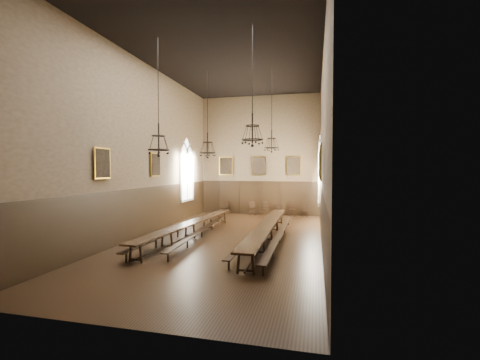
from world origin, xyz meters
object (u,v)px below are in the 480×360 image
(chair_4, at_px, (265,211))
(chair_6, at_px, (292,212))
(bench_left_outer, at_px, (178,232))
(chair_7, at_px, (305,213))
(table_right, at_px, (266,233))
(chandelier_back_left, at_px, (208,148))
(bench_right_outer, at_px, (280,236))
(table_left, at_px, (190,230))
(chandelier_front_left, at_px, (159,143))
(chair_3, at_px, (252,211))
(chandelier_back_right, at_px, (272,142))
(bench_left_inner, at_px, (202,232))
(chair_5, at_px, (278,212))
(chair_1, at_px, (225,210))
(bench_right_inner, at_px, (254,236))
(chandelier_front_right, at_px, (252,132))

(chair_4, relative_size, chair_6, 0.96)
(bench_left_outer, xyz_separation_m, chair_6, (5.11, 8.68, 0.03))
(chair_4, height_order, chair_7, chair_4)
(table_right, xyz_separation_m, chandelier_back_left, (-3.75, 2.34, 4.25))
(bench_right_outer, distance_m, chair_6, 8.69)
(bench_left_outer, relative_size, chair_4, 9.89)
(bench_right_outer, bearing_deg, table_left, 179.55)
(table_right, height_order, chandelier_front_left, chandelier_front_left)
(chair_3, relative_size, chair_4, 1.04)
(bench_right_outer, distance_m, chair_7, 8.64)
(chair_7, bearing_deg, chandelier_back_right, -96.03)
(bench_left_inner, distance_m, chandelier_back_left, 4.90)
(chair_5, xyz_separation_m, chandelier_back_right, (0.30, -5.89, 4.68))
(chandelier_back_right, bearing_deg, bench_left_outer, -148.59)
(chair_1, bearing_deg, bench_left_outer, -70.20)
(chair_5, relative_size, chandelier_front_left, 0.18)
(chair_7, xyz_separation_m, chandelier_front_left, (-5.74, -11.10, 4.32))
(chair_1, bearing_deg, bench_right_outer, -39.31)
(bench_right_inner, bearing_deg, chandelier_front_right, -80.37)
(chair_5, bearing_deg, bench_right_inner, -82.68)
(chandelier_front_left, height_order, chandelier_front_right, same)
(chair_4, distance_m, chandelier_front_left, 12.29)
(bench_right_outer, bearing_deg, bench_left_outer, 179.85)
(chair_6, relative_size, chandelier_front_right, 0.23)
(bench_left_outer, relative_size, bench_right_inner, 1.06)
(table_left, distance_m, bench_right_outer, 4.51)
(chair_7, distance_m, chandelier_front_right, 12.38)
(bench_left_inner, xyz_separation_m, chair_1, (-1.21, 8.37, 0.03))
(chair_1, bearing_deg, table_left, -65.85)
(chair_1, relative_size, chair_6, 0.96)
(chair_1, distance_m, chair_4, 3.10)
(bench_left_inner, bearing_deg, chair_4, 77.32)
(chandelier_back_right, bearing_deg, chandelier_front_right, -90.13)
(chair_3, distance_m, chandelier_back_right, 7.80)
(bench_left_inner, relative_size, chandelier_back_right, 2.11)
(bench_left_outer, xyz_separation_m, bench_left_inner, (1.20, 0.25, -0.01))
(bench_left_inner, xyz_separation_m, chandelier_back_left, (-0.41, 2.12, 4.40))
(chair_5, relative_size, chandelier_front_right, 0.20)
(chair_3, xyz_separation_m, chair_4, (0.93, 0.10, -0.01))
(table_right, distance_m, chair_3, 8.85)
(chair_6, bearing_deg, chandelier_front_left, -112.10)
(bench_right_outer, bearing_deg, chair_4, 103.45)
(bench_right_outer, height_order, chandelier_front_left, chandelier_front_left)
(chair_3, bearing_deg, chandelier_back_left, -120.37)
(chandelier_front_left, bearing_deg, chair_7, 62.64)
(chair_5, bearing_deg, chandelier_back_left, -109.78)
(table_right, height_order, chair_1, chair_1)
(table_left, xyz_separation_m, bench_right_outer, (4.51, -0.04, -0.09))
(chair_6, height_order, chandelier_front_left, chandelier_front_left)
(table_right, bearing_deg, chair_1, 117.85)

